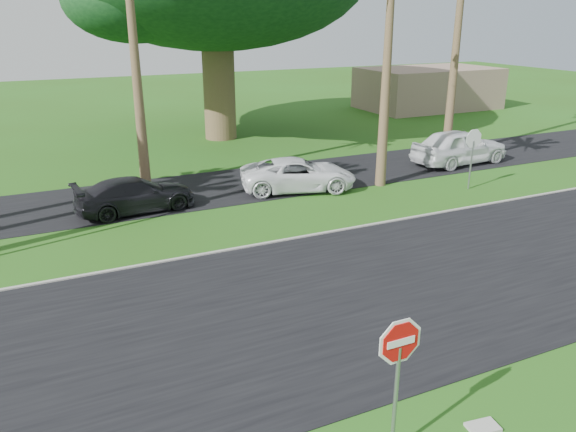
% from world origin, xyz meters
% --- Properties ---
extents(ground, '(120.00, 120.00, 0.00)m').
position_xyz_m(ground, '(0.00, 0.00, 0.00)').
color(ground, '#295114').
rests_on(ground, ground).
extents(road, '(120.00, 8.00, 0.02)m').
position_xyz_m(road, '(0.00, 2.00, 0.01)').
color(road, black).
rests_on(road, ground).
extents(parking_strip, '(120.00, 5.00, 0.02)m').
position_xyz_m(parking_strip, '(0.00, 12.50, 0.01)').
color(parking_strip, black).
rests_on(parking_strip, ground).
extents(curb, '(120.00, 0.12, 0.06)m').
position_xyz_m(curb, '(0.00, 6.05, 0.03)').
color(curb, gray).
rests_on(curb, ground).
extents(stop_sign_near, '(1.05, 0.07, 2.62)m').
position_xyz_m(stop_sign_near, '(0.50, -3.00, 1.77)').
color(stop_sign_near, gray).
rests_on(stop_sign_near, ground).
extents(stop_sign_far, '(1.05, 0.07, 2.62)m').
position_xyz_m(stop_sign_far, '(12.00, 8.00, 1.77)').
color(stop_sign_far, gray).
rests_on(stop_sign_far, ground).
extents(building_far, '(10.00, 6.00, 3.00)m').
position_xyz_m(building_far, '(24.00, 26.00, 1.50)').
color(building_far, gray).
rests_on(building_far, ground).
extents(car_dark, '(4.43, 2.14, 1.24)m').
position_xyz_m(car_dark, '(-0.98, 10.94, 0.62)').
color(car_dark, black).
rests_on(car_dark, ground).
extents(car_minivan, '(5.08, 3.29, 1.30)m').
position_xyz_m(car_minivan, '(5.54, 10.81, 0.65)').
color(car_minivan, white).
rests_on(car_minivan, ground).
extents(car_pickup, '(5.04, 2.32, 1.68)m').
position_xyz_m(car_pickup, '(14.41, 11.40, 0.84)').
color(car_pickup, white).
rests_on(car_pickup, ground).
extents(utility_slab, '(0.59, 0.42, 0.06)m').
position_xyz_m(utility_slab, '(2.26, -3.22, 0.03)').
color(utility_slab, '#A7A79F').
rests_on(utility_slab, ground).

